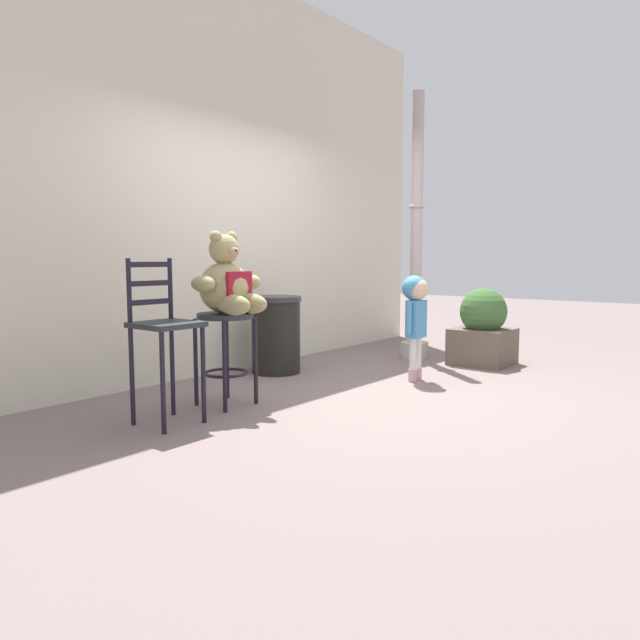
{
  "coord_description": "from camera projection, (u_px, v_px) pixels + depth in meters",
  "views": [
    {
      "loc": [
        -4.06,
        -2.63,
        1.12
      ],
      "look_at": [
        -0.16,
        0.44,
        0.6
      ],
      "focal_mm": 33.37,
      "sensor_mm": 36.0,
      "label": 1
    }
  ],
  "objects": [
    {
      "name": "ground_plane",
      "position": [
        374.0,
        394.0,
        4.91
      ],
      "size": [
        24.0,
        24.0,
        0.0
      ],
      "primitive_type": "plane",
      "color": "slate"
    },
    {
      "name": "building_wall",
      "position": [
        218.0,
        174.0,
        5.84
      ],
      "size": [
        6.54,
        0.3,
        3.89
      ],
      "primitive_type": "cube",
      "color": "beige",
      "rests_on": "ground_plane"
    },
    {
      "name": "bar_stool_with_teddy",
      "position": [
        225.0,
        338.0,
        4.5
      ],
      "size": [
        0.42,
        0.42,
        0.7
      ],
      "color": "#22272C",
      "rests_on": "ground_plane"
    },
    {
      "name": "teddy_bear",
      "position": [
        227.0,
        284.0,
        4.43
      ],
      "size": [
        0.6,
        0.54,
        0.61
      ],
      "color": "tan",
      "rests_on": "bar_stool_with_teddy"
    },
    {
      "name": "child_walking",
      "position": [
        416.0,
        305.0,
        5.37
      ],
      "size": [
        0.3,
        0.24,
        0.96
      ],
      "rotation": [
        0.0,
        0.0,
        1.71
      ],
      "color": "#CC9EA7",
      "rests_on": "ground_plane"
    },
    {
      "name": "trash_bin",
      "position": [
        276.0,
        334.0,
        5.78
      ],
      "size": [
        0.5,
        0.5,
        0.75
      ],
      "color": "black",
      "rests_on": "ground_plane"
    },
    {
      "name": "lamppost",
      "position": [
        416.0,
        255.0,
        6.54
      ],
      "size": [
        0.3,
        0.3,
        2.9
      ],
      "color": "#AFAB9E",
      "rests_on": "ground_plane"
    },
    {
      "name": "bar_chair_empty",
      "position": [
        164.0,
        332.0,
        3.98
      ],
      "size": [
        0.39,
        0.39,
        1.12
      ],
      "color": "#22272C",
      "rests_on": "ground_plane"
    },
    {
      "name": "planter_with_shrub",
      "position": [
        483.0,
        330.0,
        6.23
      ],
      "size": [
        0.57,
        0.57,
        0.8
      ],
      "color": "brown",
      "rests_on": "ground_plane"
    }
  ]
}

